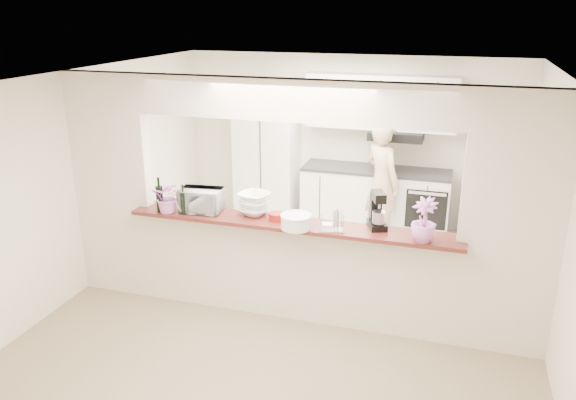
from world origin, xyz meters
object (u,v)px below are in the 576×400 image
at_px(refrigerator, 494,186).
at_px(stand_mixer, 377,211).
at_px(person, 382,183).
at_px(toaster_oven, 201,200).

distance_m(refrigerator, stand_mixer, 2.88).
bearing_deg(refrigerator, person, -166.48).
height_order(refrigerator, toaster_oven, refrigerator).
xyz_separation_m(stand_mixer, person, (-0.25, 2.24, -0.40)).
height_order(toaster_oven, stand_mixer, stand_mixer).
relative_size(refrigerator, stand_mixer, 4.57).
relative_size(refrigerator, toaster_oven, 3.88).
bearing_deg(stand_mixer, toaster_oven, -177.52).
xyz_separation_m(refrigerator, stand_mixer, (-1.20, -2.59, 0.41)).
height_order(refrigerator, stand_mixer, refrigerator).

